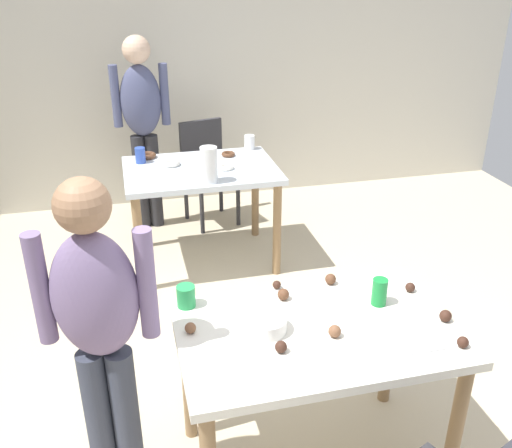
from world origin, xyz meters
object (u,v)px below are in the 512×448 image
dining_table_near (316,350)px  person_girl_near (99,325)px  soda_can (379,292)px  chair_far_table (207,166)px  pitcher_far (209,165)px  mixing_bowl (266,324)px  dining_table_far (201,182)px  person_adult_far (142,117)px

dining_table_near → person_girl_near: (-0.85, 0.06, 0.23)m
dining_table_near → soda_can: size_ratio=9.35×
chair_far_table → pitcher_far: bearing=-97.8°
dining_table_near → mixing_bowl: size_ratio=6.78×
dining_table_far → person_girl_near: size_ratio=0.74×
dining_table_near → dining_table_far: (-0.17, 2.04, 0.00)m
person_adult_far → pitcher_far: person_adult_far is taller
mixing_bowl → pitcher_far: pitcher_far is taller
dining_table_far → pitcher_far: 0.38m
dining_table_near → pitcher_far: size_ratio=4.66×
dining_table_near → chair_far_table: chair_far_table is taller
chair_far_table → person_adult_far: (-0.51, -0.01, 0.46)m
dining_table_near → person_adult_far: size_ratio=0.72×
dining_table_far → person_adult_far: 0.87m
soda_can → pitcher_far: bearing=106.2°
person_adult_far → chair_far_table: bearing=1.4°
person_adult_far → mixing_bowl: 2.75m
chair_far_table → pitcher_far: size_ratio=3.55×
soda_can → pitcher_far: (-0.47, 1.63, 0.06)m
chair_far_table → soda_can: 2.71m
soda_can → chair_far_table: bearing=97.0°
mixing_bowl → soda_can: size_ratio=1.38×
dining_table_near → mixing_bowl: (-0.21, 0.04, 0.14)m
dining_table_near → person_adult_far: (-0.52, 2.77, 0.32)m
chair_far_table → person_girl_near: bearing=-107.2°
dining_table_near → chair_far_table: 2.78m
chair_far_table → person_girl_near: (-0.84, -2.72, 0.37)m
chair_far_table → dining_table_far: bearing=-102.0°
dining_table_near → chair_far_table: (-0.01, 2.78, -0.14)m
soda_can → pitcher_far: pitcher_far is taller
dining_table_far → soda_can: 2.00m
chair_far_table → soda_can: (0.33, -2.67, 0.31)m
dining_table_far → mixing_bowl: bearing=-91.1°
mixing_bowl → person_girl_near: bearing=177.8°
person_adult_far → mixing_bowl: person_adult_far is taller
person_adult_far → mixing_bowl: bearing=-83.4°
person_girl_near → soda_can: 1.17m
dining_table_near → chair_far_table: bearing=90.2°
person_adult_far → soda_can: (0.84, -2.66, -0.15)m
person_girl_near → dining_table_near: bearing=-4.1°
chair_far_table → person_adult_far: bearing=-178.6°
person_adult_far → dining_table_near: bearing=-79.3°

